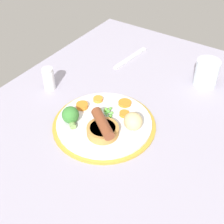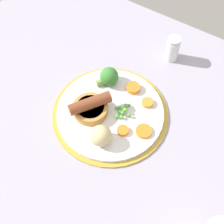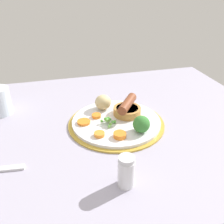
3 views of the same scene
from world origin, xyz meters
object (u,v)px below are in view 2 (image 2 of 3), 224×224
(pea_pile, at_px, (123,111))
(carrot_slice_3, at_px, (147,103))
(carrot_slice_0, at_px, (144,131))
(salt_shaker, at_px, (174,49))
(dinner_plate, at_px, (110,114))
(carrot_slice_1, at_px, (133,88))
(carrot_slice_2, at_px, (123,131))
(sausage_pudding, at_px, (90,107))
(potato_chunk_0, at_px, (101,136))
(broccoli_floret_near, at_px, (109,77))

(pea_pile, height_order, carrot_slice_3, pea_pile)
(carrot_slice_0, relative_size, salt_shaker, 0.51)
(carrot_slice_0, bearing_deg, dinner_plate, -4.12)
(carrot_slice_0, bearing_deg, carrot_slice_3, -68.01)
(salt_shaker, bearing_deg, carrot_slice_0, 100.54)
(carrot_slice_1, xyz_separation_m, salt_shaker, (-0.04, -0.16, 0.02))
(carrot_slice_2, bearing_deg, sausage_pudding, -4.36)
(carrot_slice_1, bearing_deg, pea_pile, 99.32)
(carrot_slice_1, bearing_deg, carrot_slice_2, 108.09)
(potato_chunk_0, bearing_deg, broccoli_floret_near, -64.79)
(broccoli_floret_near, xyz_separation_m, salt_shaker, (-0.10, -0.17, -0.00))
(carrot_slice_2, relative_size, carrot_slice_3, 0.97)
(sausage_pudding, xyz_separation_m, carrot_slice_3, (-0.11, -0.09, -0.02))
(carrot_slice_3, bearing_deg, pea_pile, 54.08)
(potato_chunk_0, xyz_separation_m, salt_shaker, (-0.03, -0.32, -0.00))
(carrot_slice_0, height_order, carrot_slice_3, carrot_slice_3)
(pea_pile, height_order, salt_shaker, salt_shaker)
(sausage_pudding, distance_m, potato_chunk_0, 0.08)
(carrot_slice_0, height_order, carrot_slice_1, carrot_slice_1)
(dinner_plate, relative_size, carrot_slice_2, 10.27)
(potato_chunk_0, distance_m, carrot_slice_2, 0.06)
(carrot_slice_0, bearing_deg, potato_chunk_0, 43.89)
(pea_pile, height_order, potato_chunk_0, potato_chunk_0)
(sausage_pudding, bearing_deg, pea_pile, 154.66)
(carrot_slice_2, bearing_deg, potato_chunk_0, 56.05)
(dinner_plate, bearing_deg, sausage_pudding, 30.57)
(carrot_slice_1, xyz_separation_m, carrot_slice_2, (-0.04, 0.12, -0.00))
(pea_pile, xyz_separation_m, carrot_slice_0, (-0.07, 0.02, -0.01))
(dinner_plate, height_order, potato_chunk_0, potato_chunk_0)
(pea_pile, relative_size, carrot_slice_0, 1.35)
(carrot_slice_2, relative_size, salt_shaker, 0.38)
(carrot_slice_0, bearing_deg, carrot_slice_2, 29.93)
(pea_pile, bearing_deg, broccoli_floret_near, -38.71)
(carrot_slice_1, bearing_deg, carrot_slice_3, 159.08)
(carrot_slice_2, distance_m, salt_shaker, 0.28)
(pea_pile, bearing_deg, potato_chunk_0, 87.04)
(carrot_slice_0, distance_m, salt_shaker, 0.26)
(broccoli_floret_near, distance_m, potato_chunk_0, 0.17)
(sausage_pudding, height_order, broccoli_floret_near, sausage_pudding)
(dinner_plate, height_order, carrot_slice_2, carrot_slice_2)
(dinner_plate, xyz_separation_m, carrot_slice_1, (-0.02, -0.09, 0.01))
(sausage_pudding, distance_m, carrot_slice_0, 0.14)
(potato_chunk_0, xyz_separation_m, carrot_slice_3, (-0.04, -0.15, -0.02))
(pea_pile, bearing_deg, sausage_pudding, 29.08)
(dinner_plate, height_order, broccoli_floret_near, broccoli_floret_near)
(carrot_slice_2, bearing_deg, salt_shaker, -89.24)
(broccoli_floret_near, xyz_separation_m, carrot_slice_1, (-0.07, -0.01, -0.02))
(carrot_slice_0, bearing_deg, pea_pile, -16.47)
(carrot_slice_1, bearing_deg, salt_shaker, -102.82)
(sausage_pudding, xyz_separation_m, carrot_slice_1, (-0.06, -0.11, -0.01))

